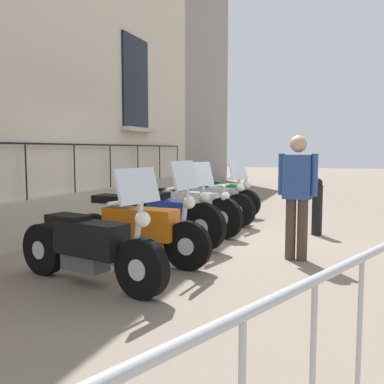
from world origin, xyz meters
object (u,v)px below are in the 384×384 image
at_px(motorcycle_orange, 139,229).
at_px(pedestrian_standing, 297,190).
at_px(motorcycle_black, 90,247).
at_px(motorcycle_blue, 169,218).
at_px(motorcycle_green, 220,198).
at_px(motorcycle_silver, 212,202).
at_px(bollard, 317,207).
at_px(motorcycle_white, 188,209).

height_order(motorcycle_orange, pedestrian_standing, pedestrian_standing).
relative_size(motorcycle_black, pedestrian_standing, 1.26).
height_order(motorcycle_orange, motorcycle_blue, motorcycle_orange).
distance_m(motorcycle_black, pedestrian_standing, 2.82).
relative_size(motorcycle_black, motorcycle_green, 1.11).
relative_size(motorcycle_orange, motorcycle_blue, 1.04).
height_order(motorcycle_silver, bollard, motorcycle_silver).
bearing_deg(motorcycle_green, motorcycle_black, -89.39).
bearing_deg(motorcycle_blue, pedestrian_standing, -6.78).
distance_m(motorcycle_black, motorcycle_orange, 1.01).
distance_m(motorcycle_silver, pedestrian_standing, 3.12).
bearing_deg(bollard, motorcycle_green, 144.96).
relative_size(motorcycle_silver, motorcycle_green, 1.01).
height_order(bollard, pedestrian_standing, pedestrian_standing).
distance_m(motorcycle_white, motorcycle_silver, 1.11).
distance_m(bollard, pedestrian_standing, 1.96).
bearing_deg(pedestrian_standing, motorcycle_green, 120.88).
bearing_deg(motorcycle_blue, motorcycle_white, 94.13).
height_order(motorcycle_blue, pedestrian_standing, pedestrian_standing).
xyz_separation_m(motorcycle_white, motorcycle_green, (-0.03, 2.17, -0.04)).
bearing_deg(motorcycle_silver, motorcycle_green, 97.16).
height_order(motorcycle_white, pedestrian_standing, pedestrian_standing).
bearing_deg(pedestrian_standing, bollard, 85.55).
xyz_separation_m(motorcycle_white, motorcycle_silver, (0.10, 1.11, -0.01)).
height_order(motorcycle_silver, motorcycle_green, motorcycle_silver).
bearing_deg(pedestrian_standing, motorcycle_orange, -154.50).
bearing_deg(motorcycle_black, motorcycle_white, 90.49).
relative_size(motorcycle_green, bollard, 1.91).
distance_m(motorcycle_orange, motorcycle_white, 2.20).
height_order(motorcycle_orange, motorcycle_white, motorcycle_orange).
relative_size(motorcycle_orange, motorcycle_green, 1.08).
distance_m(motorcycle_black, motorcycle_green, 5.37).
distance_m(motorcycle_orange, motorcycle_green, 4.37).
xyz_separation_m(motorcycle_silver, pedestrian_standing, (1.93, -2.39, 0.51)).
xyz_separation_m(motorcycle_silver, bollard, (2.08, -0.49, 0.07)).
distance_m(motorcycle_white, motorcycle_green, 2.17).
distance_m(motorcycle_orange, motorcycle_blue, 1.14).
bearing_deg(pedestrian_standing, motorcycle_blue, 173.22).
xyz_separation_m(motorcycle_blue, motorcycle_white, (-0.08, 1.06, 0.00)).
xyz_separation_m(motorcycle_green, pedestrian_standing, (2.07, -3.45, 0.54)).
xyz_separation_m(motorcycle_blue, motorcycle_green, (-0.11, 3.22, -0.03)).
bearing_deg(motorcycle_white, bollard, 15.69).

